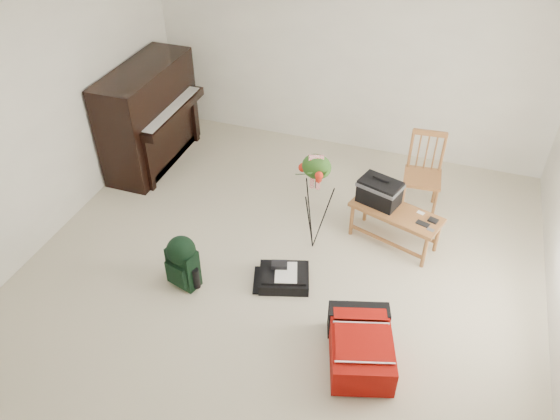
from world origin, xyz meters
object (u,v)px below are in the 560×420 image
at_px(piano, 150,118).
at_px(black_duffel, 284,277).
at_px(flower_stand, 315,203).
at_px(dining_chair, 423,175).
at_px(green_backpack, 182,260).
at_px(red_suitcase, 362,342).
at_px(bench, 383,200).

relative_size(piano, black_duffel, 2.63).
height_order(piano, flower_stand, piano).
height_order(dining_chair, green_backpack, dining_chair).
bearing_deg(red_suitcase, green_backpack, 154.71).
distance_m(piano, flower_stand, 2.56).
relative_size(bench, flower_stand, 0.86).
bearing_deg(black_duffel, dining_chair, 39.76).
bearing_deg(green_backpack, black_duffel, 36.16).
distance_m(red_suitcase, green_backpack, 1.82).
distance_m(bench, green_backpack, 2.09).
xyz_separation_m(black_duffel, green_backpack, (-0.90, -0.33, 0.24)).
relative_size(piano, green_backpack, 2.64).
bearing_deg(bench, piano, -173.27).
distance_m(piano, dining_chair, 3.33).
relative_size(bench, black_duffel, 1.75).
bearing_deg(bench, dining_chair, 82.75).
bearing_deg(black_duffel, red_suitcase, -51.09).
height_order(red_suitcase, black_duffel, red_suitcase).
xyz_separation_m(green_backpack, flower_stand, (1.02, 0.92, 0.26)).
bearing_deg(red_suitcase, piano, 129.08).
relative_size(piano, flower_stand, 1.29).
height_order(black_duffel, flower_stand, flower_stand).
height_order(bench, flower_stand, flower_stand).
relative_size(bench, dining_chair, 1.08).
xyz_separation_m(red_suitcase, flower_stand, (-0.77, 1.20, 0.40)).
relative_size(piano, dining_chair, 1.62).
bearing_deg(bench, green_backpack, -124.07).
distance_m(dining_chair, flower_stand, 1.41).
bearing_deg(red_suitcase, flower_stand, 106.34).
distance_m(dining_chair, green_backpack, 2.78).
height_order(bench, black_duffel, bench).
distance_m(black_duffel, flower_stand, 0.78).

